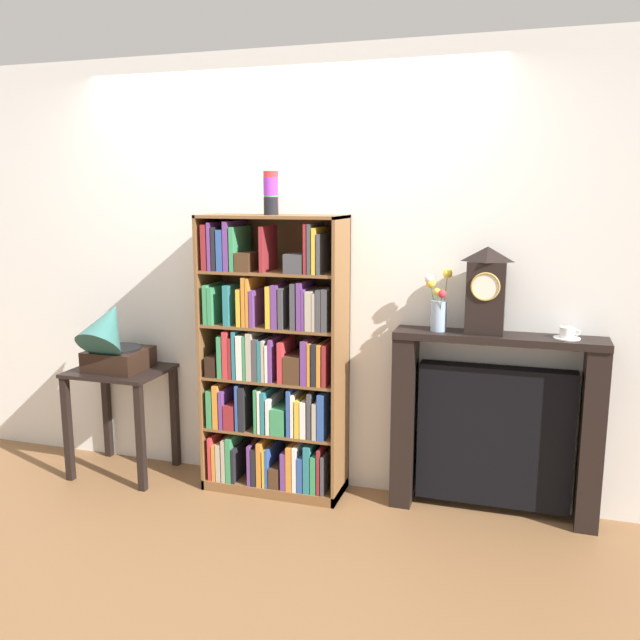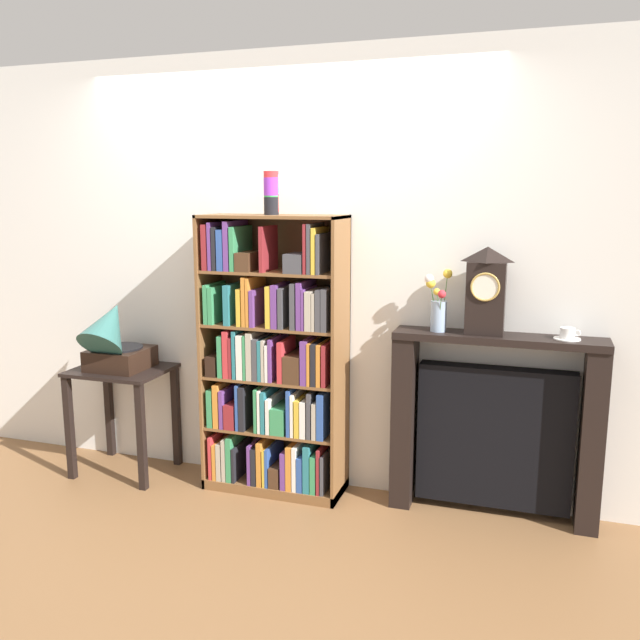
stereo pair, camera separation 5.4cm
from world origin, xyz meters
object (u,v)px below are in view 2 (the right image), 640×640
cup_stack (272,193)px  teacup_with_saucer (568,334)px  mantel_clock (486,291)px  fireplace_mantel (494,427)px  flower_vase (438,306)px  gramophone (113,338)px  bookshelf (273,370)px  side_table_left (123,394)px

cup_stack → teacup_with_saucer: bearing=2.2°
mantel_clock → fireplace_mantel: bearing=15.2°
fireplace_mantel → flower_vase: size_ratio=3.30×
teacup_with_saucer → gramophone: bearing=-176.0°
gramophone → bookshelf: bearing=6.8°
bookshelf → mantel_clock: bearing=2.9°
bookshelf → fireplace_mantel: (1.28, 0.08, -0.24)m
mantel_clock → flower_vase: 0.27m
cup_stack → fireplace_mantel: (1.28, 0.08, -1.27)m
side_table_left → gramophone: 0.38m
gramophone → mantel_clock: size_ratio=1.07×
mantel_clock → teacup_with_saucer: 0.47m
teacup_with_saucer → flower_vase: bearing=179.9°
gramophone → flower_vase: bearing=5.4°
fireplace_mantel → mantel_clock: (-0.08, -0.02, 0.76)m
cup_stack → flower_vase: bearing=3.9°
fireplace_mantel → mantel_clock: bearing=-164.8°
gramophone → mantel_clock: (2.22, 0.18, 0.37)m
flower_vase → cup_stack: bearing=-176.1°
teacup_with_saucer → fireplace_mantel: bearing=176.8°
side_table_left → flower_vase: size_ratio=2.03×
bookshelf → flower_vase: (0.95, 0.06, 0.42)m
cup_stack → fireplace_mantel: cup_stack is taller
flower_vase → mantel_clock: bearing=-0.7°
mantel_clock → flower_vase: mantel_clock is taller
fireplace_mantel → gramophone: bearing=-174.9°
bookshelf → cup_stack: (0.00, -0.00, 1.03)m
gramophone → flower_vase: (1.97, 0.19, 0.28)m
bookshelf → cup_stack: size_ratio=6.82×
cup_stack → side_table_left: bearing=-176.7°
side_table_left → flower_vase: bearing=3.6°
cup_stack → teacup_with_saucer: cup_stack is taller
flower_vase → teacup_with_saucer: 0.68m
cup_stack → mantel_clock: (1.20, 0.06, -0.51)m
bookshelf → teacup_with_saucer: (1.63, 0.06, 0.31)m
side_table_left → fireplace_mantel: bearing=3.5°
gramophone → mantel_clock: mantel_clock is taller
mantel_clock → bookshelf: bearing=-177.1°
teacup_with_saucer → cup_stack: bearing=-177.8°
gramophone → fireplace_mantel: size_ratio=0.45×
cup_stack → mantel_clock: cup_stack is taller
gramophone → side_table_left: bearing=90.0°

